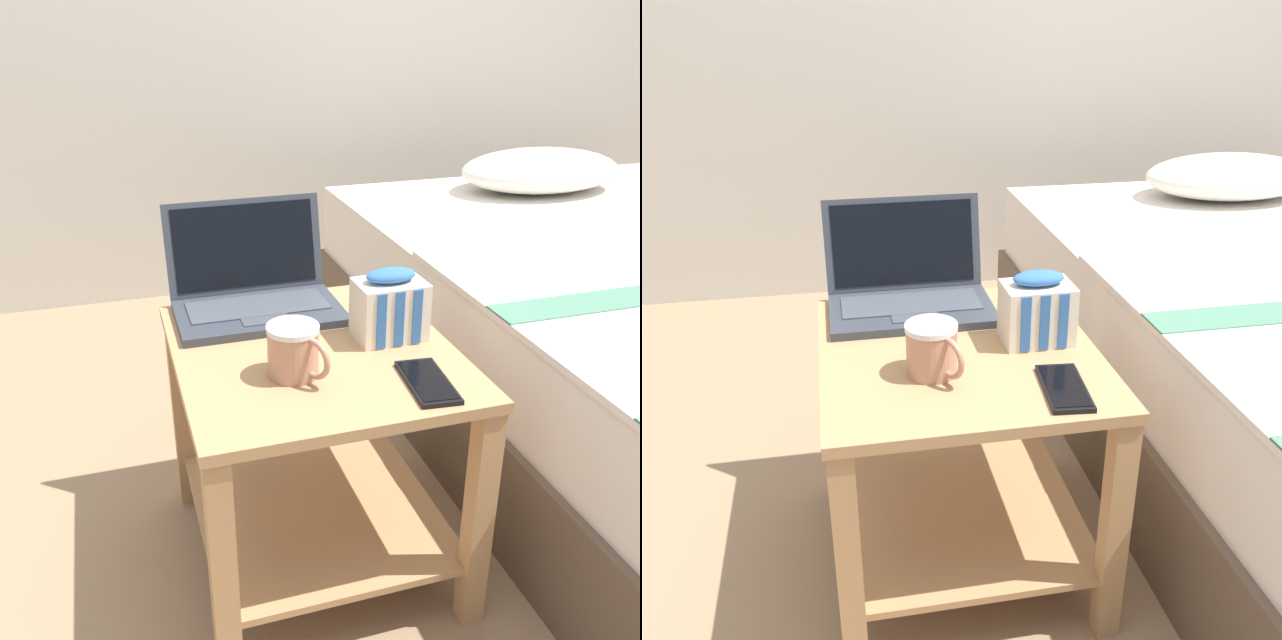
% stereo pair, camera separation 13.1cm
% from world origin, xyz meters
% --- Properties ---
extents(ground_plane, '(8.00, 8.00, 0.00)m').
position_xyz_m(ground_plane, '(0.00, 0.00, 0.00)').
color(ground_plane, '#937556').
extents(bedside_table, '(0.53, 0.59, 0.50)m').
position_xyz_m(bedside_table, '(0.00, 0.00, 0.32)').
color(bedside_table, tan).
rests_on(bedside_table, ground_plane).
extents(laptop, '(0.35, 0.26, 0.22)m').
position_xyz_m(laptop, '(-0.07, 0.22, 0.55)').
color(laptop, '#333842').
rests_on(laptop, bedside_table).
extents(mug_front_left, '(0.10, 0.13, 0.10)m').
position_xyz_m(mug_front_left, '(-0.06, -0.09, 0.56)').
color(mug_front_left, tan).
rests_on(mug_front_left, bedside_table).
extents(snack_bag, '(0.14, 0.10, 0.15)m').
position_xyz_m(snack_bag, '(0.16, 0.00, 0.57)').
color(snack_bag, silver).
rests_on(snack_bag, bedside_table).
extents(cell_phone, '(0.09, 0.17, 0.01)m').
position_xyz_m(cell_phone, '(0.15, -0.19, 0.51)').
color(cell_phone, black).
rests_on(cell_phone, bedside_table).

